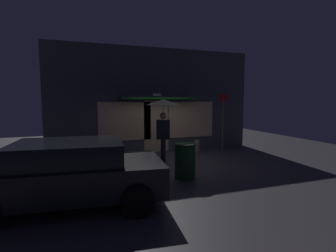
# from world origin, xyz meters

# --- Properties ---
(ground_plane) EXTENTS (18.00, 18.00, 0.00)m
(ground_plane) POSITION_xyz_m (0.00, 0.00, 0.00)
(ground_plane) COLOR #423F44
(building_facade) EXTENTS (8.88, 1.00, 4.43)m
(building_facade) POSITION_xyz_m (0.00, 2.34, 2.19)
(building_facade) COLOR #4C4C56
(building_facade) RESTS_ON ground
(person_with_umbrella) EXTENTS (1.25, 1.25, 2.25)m
(person_with_umbrella) POSITION_xyz_m (-0.36, 0.18, 1.81)
(person_with_umbrella) COLOR black
(person_with_umbrella) RESTS_ON ground
(parked_car) EXTENTS (4.08, 2.39, 1.37)m
(parked_car) POSITION_xyz_m (-3.43, -2.70, 0.71)
(parked_car) COLOR black
(parked_car) RESTS_ON ground
(street_sign_post) EXTENTS (0.40, 0.07, 2.58)m
(street_sign_post) POSITION_xyz_m (2.74, 1.28, 1.46)
(street_sign_post) COLOR #595B60
(street_sign_post) RESTS_ON ground
(sidewalk_bollard) EXTENTS (0.24, 0.24, 0.52)m
(sidewalk_bollard) POSITION_xyz_m (1.57, 1.42, 0.26)
(sidewalk_bollard) COLOR #9E998E
(sidewalk_bollard) RESTS_ON ground
(sidewalk_bollard_2) EXTENTS (0.24, 0.24, 0.53)m
(sidewalk_bollard_2) POSITION_xyz_m (-2.69, 0.86, 0.27)
(sidewalk_bollard_2) COLOR slate
(sidewalk_bollard_2) RESTS_ON ground
(trash_bin) EXTENTS (0.62, 0.62, 1.00)m
(trash_bin) POSITION_xyz_m (-0.36, -1.77, 0.51)
(trash_bin) COLOR #1E4C23
(trash_bin) RESTS_ON ground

